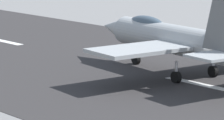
# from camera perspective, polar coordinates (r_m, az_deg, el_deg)

# --- Properties ---
(ground_plane) EXTENTS (400.00, 400.00, 0.00)m
(ground_plane) POSITION_cam_1_polar(r_m,az_deg,el_deg) (41.90, 9.29, -2.46)
(ground_plane) COLOR slate
(runway_strip) EXTENTS (240.00, 26.00, 0.02)m
(runway_strip) POSITION_cam_1_polar(r_m,az_deg,el_deg) (41.88, 9.31, -2.46)
(runway_strip) COLOR #2F2D2D
(runway_strip) RESTS_ON ground
(fighter_jet) EXTENTS (16.52, 14.32, 5.66)m
(fighter_jet) POSITION_cam_1_polar(r_m,az_deg,el_deg) (45.22, 5.52, 1.78)
(fighter_jet) COLOR #A1A6A8
(fighter_jet) RESTS_ON ground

